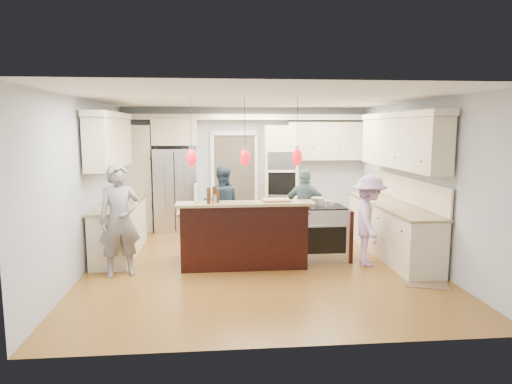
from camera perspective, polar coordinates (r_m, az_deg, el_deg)
ground_plane at (r=7.75m, az=0.24°, el=-8.81°), size 6.00×6.00×0.00m
room_shell at (r=7.43m, az=0.25°, el=4.74°), size 5.54×6.04×2.72m
refrigerator at (r=10.14m, az=-9.97°, el=0.28°), size 0.90×0.70×1.80m
oven_column at (r=10.21m, az=2.98°, el=1.86°), size 0.72×0.69×2.30m
back_upper_cabinets at (r=10.16m, az=-5.48°, el=4.74°), size 5.30×0.61×2.54m
right_counter_run at (r=8.39m, az=16.89°, el=-0.47°), size 0.64×3.10×2.51m
left_cabinets at (r=8.44m, az=-17.05°, el=-0.42°), size 0.64×2.30×2.51m
kitchen_island at (r=7.67m, az=-1.65°, el=-5.23°), size 2.10×1.46×1.12m
island_range at (r=7.96m, az=8.51°, el=-5.04°), size 0.82×0.71×0.92m
pendant_lights at (r=6.90m, az=-1.41°, el=4.37°), size 1.75×0.15×1.03m
person_bar_end at (r=7.21m, az=-16.67°, el=-3.42°), size 0.72×0.59×1.71m
person_far_left at (r=9.06m, az=-4.29°, el=-1.47°), size 0.74×0.58×1.51m
person_far_right at (r=8.67m, az=6.21°, el=-2.01°), size 0.94×0.67×1.48m
person_range_side at (r=7.68m, az=13.93°, el=-3.48°), size 0.73×1.05×1.49m
floor_rug at (r=7.40m, az=20.24°, el=-10.10°), size 0.88×1.05×0.01m
water_bottle at (r=6.89m, az=-7.46°, el=-0.19°), size 0.09×0.09×0.30m
beer_bottle_a at (r=6.91m, az=-4.86°, el=-0.46°), size 0.07×0.07×0.22m
beer_bottle_b at (r=6.82m, az=-5.95°, el=-0.49°), size 0.07×0.07×0.24m
beer_bottle_c at (r=6.92m, az=-5.23°, el=-0.32°), size 0.07×0.07×0.25m
drink_can at (r=6.86m, az=-5.24°, el=-0.87°), size 0.09×0.09×0.14m
cutting_board at (r=7.07m, az=2.51°, el=-1.00°), size 0.42×0.30×0.03m
pot_large at (r=7.86m, az=7.73°, el=-1.21°), size 0.25×0.25×0.14m
pot_small at (r=7.81m, az=8.72°, el=-1.42°), size 0.23×0.23×0.11m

